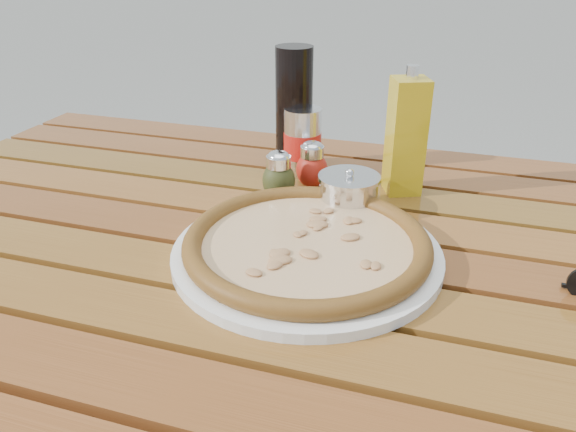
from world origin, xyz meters
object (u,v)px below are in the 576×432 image
(pepper_shaker, at_px, (312,165))
(oregano_shaker, at_px, (279,176))
(olive_oil_cruet, at_px, (406,136))
(parmesan_tin, at_px, (348,193))
(dark_bottle, at_px, (294,110))
(plate, at_px, (307,253))
(table, at_px, (284,286))
(pizza, at_px, (307,243))
(soda_can, at_px, (302,142))

(pepper_shaker, bearing_deg, oregano_shaker, -122.77)
(olive_oil_cruet, height_order, parmesan_tin, olive_oil_cruet)
(olive_oil_cruet, bearing_deg, parmesan_tin, -124.24)
(dark_bottle, bearing_deg, plate, -70.06)
(table, height_order, pepper_shaker, pepper_shaker)
(plate, height_order, pizza, pizza)
(olive_oil_cruet, bearing_deg, pizza, -109.53)
(table, xyz_separation_m, dark_bottle, (-0.07, 0.27, 0.19))
(table, relative_size, olive_oil_cruet, 6.67)
(pizza, bearing_deg, plate, 0.00)
(table, height_order, dark_bottle, dark_bottle)
(pizza, distance_m, soda_can, 0.30)
(pepper_shaker, distance_m, olive_oil_cruet, 0.16)
(table, height_order, plate, plate)
(table, height_order, soda_can, soda_can)
(parmesan_tin, bearing_deg, plate, -98.14)
(table, bearing_deg, parmesan_tin, 61.89)
(plate, bearing_deg, pepper_shaker, 103.73)
(olive_oil_cruet, bearing_deg, dark_bottle, 166.96)
(pizza, distance_m, pepper_shaker, 0.24)
(plate, bearing_deg, dark_bottle, 109.94)
(oregano_shaker, xyz_separation_m, dark_bottle, (-0.02, 0.13, 0.07))
(plate, relative_size, soda_can, 3.00)
(table, bearing_deg, soda_can, 100.30)
(pepper_shaker, relative_size, dark_bottle, 0.37)
(oregano_shaker, distance_m, soda_can, 0.11)
(pizza, relative_size, pepper_shaker, 4.52)
(soda_can, height_order, olive_oil_cruet, olive_oil_cruet)
(pizza, distance_m, olive_oil_cruet, 0.29)
(pizza, relative_size, olive_oil_cruet, 1.76)
(table, height_order, oregano_shaker, oregano_shaker)
(dark_bottle, distance_m, olive_oil_cruet, 0.21)
(olive_oil_cruet, bearing_deg, table, -120.99)
(table, distance_m, dark_bottle, 0.34)
(table, xyz_separation_m, olive_oil_cruet, (0.14, 0.23, 0.17))
(pepper_shaker, bearing_deg, soda_can, 121.60)
(olive_oil_cruet, bearing_deg, plate, -109.53)
(table, distance_m, soda_can, 0.29)
(plate, distance_m, pepper_shaker, 0.24)
(oregano_shaker, bearing_deg, dark_bottle, 96.47)
(table, xyz_separation_m, oregano_shaker, (-0.05, 0.14, 0.11))
(oregano_shaker, relative_size, olive_oil_cruet, 0.39)
(dark_bottle, bearing_deg, pepper_shaker, -53.59)
(oregano_shaker, distance_m, parmesan_tin, 0.12)
(dark_bottle, xyz_separation_m, soda_can, (0.02, -0.02, -0.05))
(soda_can, height_order, parmesan_tin, soda_can)
(plate, bearing_deg, olive_oil_cruet, 70.47)
(pizza, height_order, parmesan_tin, parmesan_tin)
(dark_bottle, relative_size, olive_oil_cruet, 1.05)
(plate, xyz_separation_m, pepper_shaker, (-0.06, 0.23, 0.03))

